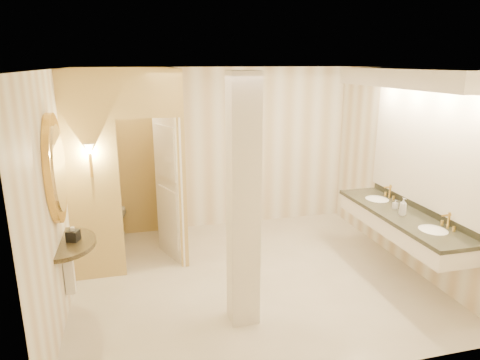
{
  "coord_description": "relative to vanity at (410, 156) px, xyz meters",
  "views": [
    {
      "loc": [
        -1.4,
        -4.98,
        2.78
      ],
      "look_at": [
        -0.09,
        0.2,
        1.3
      ],
      "focal_mm": 32.0,
      "sensor_mm": 36.0,
      "label": 1
    }
  ],
  "objects": [
    {
      "name": "tissue_box",
      "position": [
        -4.09,
        0.1,
        -0.69
      ],
      "size": [
        0.15,
        0.15,
        0.12
      ],
      "primitive_type": "cube",
      "rotation": [
        0.0,
        0.0,
        -0.35
      ],
      "color": "black",
      "rests_on": "console_shelf"
    },
    {
      "name": "console_shelf",
      "position": [
        -4.19,
        0.09,
        -0.29
      ],
      "size": [
        0.9,
        0.9,
        1.9
      ],
      "color": "black",
      "rests_on": "floor"
    },
    {
      "name": "ceiling",
      "position": [
        -1.98,
        0.4,
        1.07
      ],
      "size": [
        4.5,
        4.5,
        0.0
      ],
      "primitive_type": "plane",
      "rotation": [
        3.14,
        0.0,
        0.0
      ],
      "color": "white",
      "rests_on": "wall_back"
    },
    {
      "name": "soap_bottle_c",
      "position": [
        -0.09,
        -0.08,
        -0.64
      ],
      "size": [
        0.1,
        0.11,
        0.23
      ],
      "primitive_type": "imported",
      "rotation": [
        0.0,
        0.0,
        0.18
      ],
      "color": "#C6B28C",
      "rests_on": "vanity"
    },
    {
      "name": "toilet_closet",
      "position": [
        -3.1,
        1.37,
        -0.24
      ],
      "size": [
        1.5,
        1.55,
        2.7
      ],
      "color": "#DBCA73",
      "rests_on": "floor"
    },
    {
      "name": "wall_front",
      "position": [
        -1.98,
        -1.6,
        -0.28
      ],
      "size": [
        4.5,
        0.02,
        2.7
      ],
      "primitive_type": "cube",
      "color": "white",
      "rests_on": "floor"
    },
    {
      "name": "wall_back",
      "position": [
        -1.98,
        2.4,
        -0.28
      ],
      "size": [
        4.5,
        0.02,
        2.7
      ],
      "primitive_type": "cube",
      "color": "white",
      "rests_on": "floor"
    },
    {
      "name": "soap_bottle_a",
      "position": [
        -0.03,
        0.17,
        -0.69
      ],
      "size": [
        0.07,
        0.07,
        0.12
      ],
      "primitive_type": "imported",
      "rotation": [
        0.0,
        0.0,
        0.28
      ],
      "color": "beige",
      "rests_on": "vanity"
    },
    {
      "name": "toilet",
      "position": [
        -3.82,
        2.15,
        -1.21
      ],
      "size": [
        0.7,
        0.92,
        0.83
      ],
      "primitive_type": "imported",
      "rotation": [
        0.0,
        0.0,
        2.81
      ],
      "color": "white",
      "rests_on": "floor"
    },
    {
      "name": "wall_left",
      "position": [
        -4.23,
        0.4,
        -0.28
      ],
      "size": [
        0.02,
        4.0,
        2.7
      ],
      "primitive_type": "cube",
      "color": "white",
      "rests_on": "floor"
    },
    {
      "name": "wall_right",
      "position": [
        0.27,
        0.4,
        -0.28
      ],
      "size": [
        0.02,
        4.0,
        2.7
      ],
      "primitive_type": "cube",
      "color": "white",
      "rests_on": "floor"
    },
    {
      "name": "wall_sconce",
      "position": [
        -3.9,
        0.83,
        0.1
      ],
      "size": [
        0.14,
        0.14,
        0.42
      ],
      "color": "gold",
      "rests_on": "toilet_closet"
    },
    {
      "name": "soap_bottle_b",
      "position": [
        -0.03,
        -0.0,
        -0.7
      ],
      "size": [
        0.1,
        0.1,
        0.1
      ],
      "primitive_type": "imported",
      "rotation": [
        0.0,
        0.0,
        -0.28
      ],
      "color": "silver",
      "rests_on": "vanity"
    },
    {
      "name": "floor",
      "position": [
        -1.98,
        0.4,
        -1.63
      ],
      "size": [
        4.5,
        4.5,
        0.0
      ],
      "primitive_type": "plane",
      "color": "silver",
      "rests_on": "ground"
    },
    {
      "name": "vanity",
      "position": [
        0.0,
        0.0,
        0.0
      ],
      "size": [
        0.75,
        2.43,
        2.09
      ],
      "color": "white",
      "rests_on": "floor"
    },
    {
      "name": "pillar",
      "position": [
        -2.31,
        -0.5,
        -0.28
      ],
      "size": [
        0.3,
        0.3,
        2.7
      ],
      "primitive_type": "cube",
      "color": "white",
      "rests_on": "floor"
    }
  ]
}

